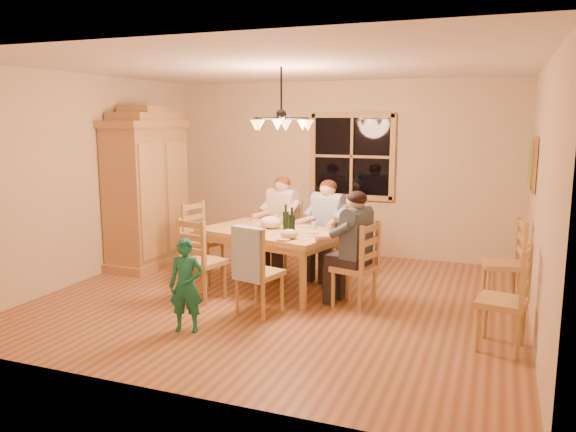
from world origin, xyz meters
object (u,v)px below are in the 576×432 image
at_px(chair_near_right, 260,286).
at_px(dining_table, 272,238).
at_px(adult_woman, 282,212).
at_px(chair_end_right, 354,281).
at_px(wine_bottle_b, 292,221).
at_px(chair_spare_back, 502,277).
at_px(chair_end_left, 204,253).
at_px(adult_slate_man, 355,234).
at_px(chandelier, 281,123).
at_px(chair_near_left, 204,274).
at_px(chair_far_right, 327,257).
at_px(chair_far_left, 282,249).
at_px(armoire, 148,193).
at_px(child, 186,285).
at_px(adult_plaid_man, 328,217).
at_px(wine_bottle_a, 286,217).
at_px(chair_spare_front, 501,317).

bearing_deg(chair_near_right, dining_table, 117.90).
relative_size(dining_table, adult_woman, 2.15).
height_order(chair_near_right, chair_end_right, same).
xyz_separation_m(adult_woman, wine_bottle_b, (0.54, -1.06, 0.08)).
bearing_deg(chair_near_right, chair_spare_back, 42.74).
height_order(chair_end_left, adult_slate_man, adult_slate_man).
distance_m(chair_near_right, chair_end_right, 1.09).
distance_m(chair_near_right, chair_spare_back, 2.84).
xyz_separation_m(chandelier, adult_woman, (-0.47, 1.19, -1.24)).
bearing_deg(chair_near_left, chair_spare_back, 33.36).
distance_m(chair_near_left, adult_woman, 1.68).
relative_size(dining_table, chair_far_right, 1.90).
bearing_deg(chair_end_right, chair_far_left, 63.43).
xyz_separation_m(armoire, dining_table, (2.17, -0.51, -0.40)).
xyz_separation_m(chair_far_left, child, (-0.05, -2.51, 0.17)).
bearing_deg(chair_end_left, chandelier, 80.59).
xyz_separation_m(adult_plaid_man, wine_bottle_a, (-0.33, -0.68, 0.08)).
xyz_separation_m(adult_woman, wine_bottle_a, (0.39, -0.86, 0.08)).
bearing_deg(wine_bottle_a, chair_end_left, 167.99).
height_order(dining_table, chair_near_right, chair_near_right).
bearing_deg(child, chair_spare_front, -3.42).
bearing_deg(chair_end_right, chair_far_right, 46.64).
distance_m(dining_table, chair_near_right, 0.97).
xyz_separation_m(chair_far_right, chair_end_right, (0.62, -0.98, 0.00)).
bearing_deg(chair_end_left, chair_far_left, 136.74).
bearing_deg(chair_far_right, child, 85.96).
distance_m(chair_far_right, child, 2.45).
bearing_deg(chair_end_right, wine_bottle_b, 96.85).
height_order(chandelier, chair_spare_front, chandelier).
distance_m(chair_end_left, adult_woman, 1.22).
bearing_deg(adult_woman, chair_far_left, -61.65).
height_order(chair_far_right, chair_near_left, same).
distance_m(armoire, dining_table, 2.26).
bearing_deg(chair_far_left, dining_table, 117.90).
relative_size(armoire, chair_near_right, 2.32).
xyz_separation_m(chair_far_left, chair_end_left, (-0.92, -0.58, 0.00)).
relative_size(armoire, adult_slate_man, 2.63).
bearing_deg(chair_spare_front, adult_plaid_man, 61.81).
bearing_deg(adult_slate_man, adult_plaid_man, 46.64).
distance_m(chair_far_right, adult_slate_man, 1.28).
bearing_deg(chair_end_right, adult_slate_man, 106.10).
bearing_deg(chair_spare_front, chair_far_right, 61.81).
xyz_separation_m(chair_far_left, chair_spare_front, (2.92, -1.85, 0.00)).
bearing_deg(chair_end_right, chair_near_left, 116.57).
xyz_separation_m(chandelier, wine_bottle_b, (0.08, 0.14, -1.15)).
bearing_deg(chair_spare_back, adult_woman, 72.58).
distance_m(chandelier, dining_table, 1.48).
bearing_deg(chair_far_right, chair_near_right, 93.37).
bearing_deg(chair_near_left, adult_plaid_man, 64.80).
relative_size(armoire, chair_end_right, 2.32).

